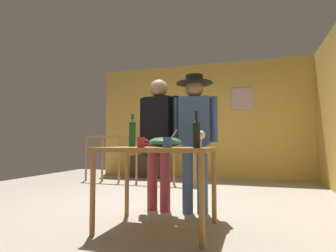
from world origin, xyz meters
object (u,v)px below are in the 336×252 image
(salad_bowl, at_px, (165,142))
(wine_bottle_green, at_px, (132,132))
(framed_picture, at_px, (243,98))
(wine_glass, at_px, (201,136))
(stair_railing, at_px, (154,153))
(serving_table, at_px, (158,156))
(tv_console, at_px, (150,167))
(mug_red, at_px, (141,142))
(flat_screen_tv, at_px, (150,145))
(wine_bottle_dark, at_px, (196,133))
(mug_blue, at_px, (168,142))
(person_standing_left, at_px, (159,133))
(person_standing_right, at_px, (195,130))

(salad_bowl, relative_size, wine_bottle_green, 0.91)
(framed_picture, height_order, wine_glass, framed_picture)
(stair_railing, bearing_deg, wine_bottle_green, -75.11)
(stair_railing, bearing_deg, serving_table, -68.92)
(framed_picture, xyz_separation_m, tv_console, (-2.21, -0.29, -1.62))
(wine_glass, distance_m, mug_red, 0.58)
(framed_picture, distance_m, salad_bowl, 4.08)
(flat_screen_tv, bearing_deg, wine_bottle_dark, -63.40)
(mug_red, bearing_deg, framed_picture, 80.09)
(mug_blue, bearing_deg, person_standing_left, 113.97)
(tv_console, bearing_deg, salad_bowl, -66.42)
(serving_table, distance_m, person_standing_left, 0.78)
(framed_picture, xyz_separation_m, salad_bowl, (-0.64, -3.90, -1.02))
(person_standing_left, bearing_deg, wine_bottle_green, 77.22)
(tv_console, distance_m, serving_table, 4.03)
(flat_screen_tv, relative_size, salad_bowl, 1.70)
(tv_console, relative_size, wine_bottle_dark, 2.84)
(framed_picture, distance_m, tv_console, 2.76)
(flat_screen_tv, bearing_deg, framed_picture, 8.27)
(mug_blue, height_order, person_standing_right, person_standing_right)
(wine_glass, xyz_separation_m, person_standing_left, (-0.67, 0.69, 0.06))
(stair_railing, bearing_deg, person_standing_right, -57.80)
(mug_red, xyz_separation_m, person_standing_left, (-0.18, 0.97, 0.12))
(mug_blue, xyz_separation_m, person_standing_right, (0.05, 0.94, 0.15))
(wine_bottle_dark, bearing_deg, person_standing_left, 125.10)
(flat_screen_tv, bearing_deg, stair_railing, -63.19)
(tv_console, distance_m, wine_glass, 4.23)
(salad_bowl, distance_m, wine_bottle_dark, 0.56)
(framed_picture, distance_m, flat_screen_tv, 2.49)
(wine_glass, height_order, person_standing_right, person_standing_right)
(serving_table, bearing_deg, mug_blue, -53.17)
(framed_picture, distance_m, wine_bottle_dark, 4.39)
(wine_bottle_green, xyz_separation_m, person_standing_left, (0.16, 0.46, 0.01))
(serving_table, height_order, person_standing_left, person_standing_left)
(framed_picture, xyz_separation_m, flat_screen_tv, (-2.21, -0.32, -1.10))
(serving_table, xyz_separation_m, mug_red, (-0.06, -0.28, 0.14))
(flat_screen_tv, xyz_separation_m, person_standing_right, (1.76, -2.97, 0.23))
(mug_red, height_order, person_standing_right, person_standing_right)
(salad_bowl, bearing_deg, serving_table, -121.01)
(serving_table, height_order, wine_glass, wine_glass)
(flat_screen_tv, relative_size, mug_blue, 4.90)
(wine_glass, xyz_separation_m, person_standing_right, (-0.21, 0.69, 0.09))
(tv_console, bearing_deg, wine_glass, -61.97)
(mug_blue, distance_m, person_standing_right, 0.95)
(stair_railing, xyz_separation_m, mug_red, (1.00, -3.02, 0.22))
(tv_console, relative_size, wine_bottle_green, 2.42)
(stair_railing, xyz_separation_m, person_standing_left, (0.82, -2.05, 0.34))
(framed_picture, bearing_deg, wine_bottle_dark, -93.08)
(framed_picture, distance_m, mug_blue, 4.38)
(stair_railing, distance_m, flat_screen_tv, 1.05)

